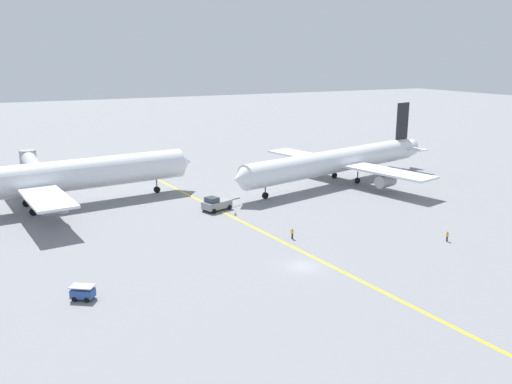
{
  "coord_description": "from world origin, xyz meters",
  "views": [
    {
      "loc": [
        -35.82,
        -57.6,
        27.7
      ],
      "look_at": [
        5.48,
        25.22,
        4.0
      ],
      "focal_mm": 37.54,
      "sensor_mm": 36.0,
      "label": 1
    }
  ],
  "objects_px": {
    "airliner_being_pushed": "(338,161)",
    "gse_baggage_cart_near_cluster": "(83,293)",
    "ground_crew_ramp_agent_by_cones": "(447,236)",
    "pushback_tug": "(216,204)",
    "traffic_cone_wingtip_port": "(235,214)",
    "airliner_at_gate_left": "(46,179)",
    "jet_bridge": "(32,164)",
    "ground_crew_marshaller_foreground": "(292,233)"
  },
  "relations": [
    {
      "from": "airliner_at_gate_left",
      "to": "jet_bridge",
      "type": "relative_size",
      "value": 2.6
    },
    {
      "from": "airliner_at_gate_left",
      "to": "gse_baggage_cart_near_cluster",
      "type": "height_order",
      "value": "airliner_at_gate_left"
    },
    {
      "from": "traffic_cone_wingtip_port",
      "to": "pushback_tug",
      "type": "bearing_deg",
      "value": 113.34
    },
    {
      "from": "traffic_cone_wingtip_port",
      "to": "jet_bridge",
      "type": "relative_size",
      "value": 0.03
    },
    {
      "from": "pushback_tug",
      "to": "ground_crew_marshaller_foreground",
      "type": "bearing_deg",
      "value": -77.19
    },
    {
      "from": "pushback_tug",
      "to": "airliner_being_pushed",
      "type": "bearing_deg",
      "value": 14.29
    },
    {
      "from": "airliner_being_pushed",
      "to": "jet_bridge",
      "type": "height_order",
      "value": "airliner_being_pushed"
    },
    {
      "from": "ground_crew_ramp_agent_by_cones",
      "to": "gse_baggage_cart_near_cluster",
      "type": "bearing_deg",
      "value": 175.61
    },
    {
      "from": "ground_crew_marshaller_foreground",
      "to": "gse_baggage_cart_near_cluster",
      "type": "bearing_deg",
      "value": -167.01
    },
    {
      "from": "ground_crew_marshaller_foreground",
      "to": "traffic_cone_wingtip_port",
      "type": "xyz_separation_m",
      "value": [
        -2.65,
        15.58,
        -0.63
      ]
    },
    {
      "from": "airliner_being_pushed",
      "to": "ground_crew_ramp_agent_by_cones",
      "type": "bearing_deg",
      "value": -100.46
    },
    {
      "from": "gse_baggage_cart_near_cluster",
      "to": "jet_bridge",
      "type": "xyz_separation_m",
      "value": [
        -0.09,
        66.99,
        3.34
      ]
    },
    {
      "from": "traffic_cone_wingtip_port",
      "to": "jet_bridge",
      "type": "bearing_deg",
      "value": 124.45
    },
    {
      "from": "airliner_at_gate_left",
      "to": "jet_bridge",
      "type": "distance_m",
      "value": 24.37
    },
    {
      "from": "airliner_at_gate_left",
      "to": "pushback_tug",
      "type": "distance_m",
      "value": 31.77
    },
    {
      "from": "ground_crew_ramp_agent_by_cones",
      "to": "jet_bridge",
      "type": "xyz_separation_m",
      "value": [
        -53.4,
        71.08,
        3.38
      ]
    },
    {
      "from": "airliner_being_pushed",
      "to": "gse_baggage_cart_near_cluster",
      "type": "xyz_separation_m",
      "value": [
        -60.67,
        -35.78,
        -4.05
      ]
    },
    {
      "from": "airliner_being_pushed",
      "to": "pushback_tug",
      "type": "distance_m",
      "value": 33.79
    },
    {
      "from": "jet_bridge",
      "to": "pushback_tug",
      "type": "bearing_deg",
      "value": -54.47
    },
    {
      "from": "pushback_tug",
      "to": "ground_crew_ramp_agent_by_cones",
      "type": "relative_size",
      "value": 5.32
    },
    {
      "from": "airliner_being_pushed",
      "to": "gse_baggage_cart_near_cluster",
      "type": "distance_m",
      "value": 70.55
    },
    {
      "from": "ground_crew_marshaller_foreground",
      "to": "jet_bridge",
      "type": "bearing_deg",
      "value": 118.84
    },
    {
      "from": "ground_crew_ramp_agent_by_cones",
      "to": "pushback_tug",
      "type": "bearing_deg",
      "value": 128.58
    },
    {
      "from": "ground_crew_ramp_agent_by_cones",
      "to": "airliner_at_gate_left",
      "type": "bearing_deg",
      "value": 138.45
    },
    {
      "from": "gse_baggage_cart_near_cluster",
      "to": "pushback_tug",
      "type": "bearing_deg",
      "value": 44.36
    },
    {
      "from": "ground_crew_marshaller_foreground",
      "to": "jet_bridge",
      "type": "relative_size",
      "value": 0.08
    },
    {
      "from": "gse_baggage_cart_near_cluster",
      "to": "ground_crew_marshaller_foreground",
      "type": "bearing_deg",
      "value": 12.99
    },
    {
      "from": "airliner_being_pushed",
      "to": "jet_bridge",
      "type": "distance_m",
      "value": 68.31
    },
    {
      "from": "jet_bridge",
      "to": "ground_crew_ramp_agent_by_cones",
      "type": "bearing_deg",
      "value": -53.08
    },
    {
      "from": "gse_baggage_cart_near_cluster",
      "to": "traffic_cone_wingtip_port",
      "type": "height_order",
      "value": "gse_baggage_cart_near_cluster"
    },
    {
      "from": "airliner_at_gate_left",
      "to": "airliner_being_pushed",
      "type": "bearing_deg",
      "value": -6.53
    },
    {
      "from": "pushback_tug",
      "to": "traffic_cone_wingtip_port",
      "type": "bearing_deg",
      "value": -66.66
    },
    {
      "from": "pushback_tug",
      "to": "ground_crew_ramp_agent_by_cones",
      "type": "bearing_deg",
      "value": -51.42
    },
    {
      "from": "jet_bridge",
      "to": "airliner_being_pushed",
      "type": "bearing_deg",
      "value": -27.18
    },
    {
      "from": "traffic_cone_wingtip_port",
      "to": "airliner_at_gate_left",
      "type": "bearing_deg",
      "value": 146.41
    },
    {
      "from": "gse_baggage_cart_near_cluster",
      "to": "ground_crew_ramp_agent_by_cones",
      "type": "relative_size",
      "value": 1.97
    },
    {
      "from": "pushback_tug",
      "to": "gse_baggage_cart_near_cluster",
      "type": "bearing_deg",
      "value": -135.64
    },
    {
      "from": "pushback_tug",
      "to": "gse_baggage_cart_near_cluster",
      "type": "relative_size",
      "value": 2.7
    },
    {
      "from": "airliner_at_gate_left",
      "to": "pushback_tug",
      "type": "height_order",
      "value": "airliner_at_gate_left"
    },
    {
      "from": "gse_baggage_cart_near_cluster",
      "to": "airliner_at_gate_left",
      "type": "bearing_deg",
      "value": 89.26
    },
    {
      "from": "airliner_at_gate_left",
      "to": "jet_bridge",
      "type": "xyz_separation_m",
      "value": [
        -0.64,
        24.32,
        -1.47
      ]
    },
    {
      "from": "ground_crew_marshaller_foreground",
      "to": "jet_bridge",
      "type": "height_order",
      "value": "jet_bridge"
    }
  ]
}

